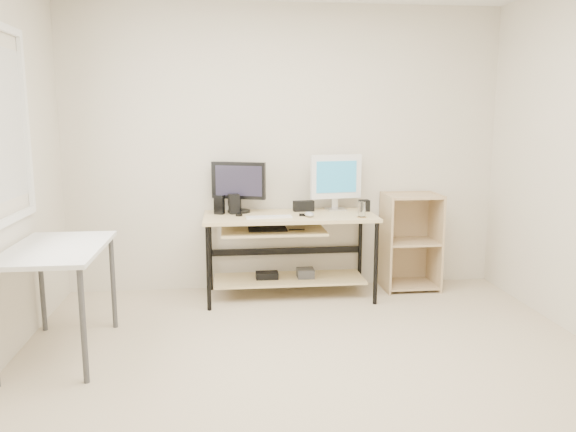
# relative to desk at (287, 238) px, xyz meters

# --- Properties ---
(room) EXTENTS (4.01, 4.01, 2.62)m
(room) POSITION_rel_desk_xyz_m (-0.11, -1.62, 0.78)
(room) COLOR beige
(room) RESTS_ON ground
(desk) EXTENTS (1.50, 0.65, 0.75)m
(desk) POSITION_rel_desk_xyz_m (0.00, 0.00, 0.00)
(desk) COLOR beige
(desk) RESTS_ON ground
(side_table) EXTENTS (0.60, 1.00, 0.75)m
(side_table) POSITION_rel_desk_xyz_m (-1.65, -1.06, 0.13)
(side_table) COLOR white
(side_table) RESTS_ON ground
(shelf_unit) EXTENTS (0.50, 0.40, 0.90)m
(shelf_unit) POSITION_rel_desk_xyz_m (1.18, 0.16, -0.09)
(shelf_unit) COLOR tan
(shelf_unit) RESTS_ON ground
(black_monitor) EXTENTS (0.48, 0.22, 0.45)m
(black_monitor) POSITION_rel_desk_xyz_m (-0.41, 0.17, 0.47)
(black_monitor) COLOR black
(black_monitor) RESTS_ON desk
(white_imac) EXTENTS (0.48, 0.15, 0.51)m
(white_imac) POSITION_rel_desk_xyz_m (0.48, 0.19, 0.51)
(white_imac) COLOR silver
(white_imac) RESTS_ON desk
(keyboard) EXTENTS (0.40, 0.13, 0.01)m
(keyboard) POSITION_rel_desk_xyz_m (-0.17, -0.14, 0.22)
(keyboard) COLOR white
(keyboard) RESTS_ON desk
(mouse) EXTENTS (0.10, 0.13, 0.04)m
(mouse) POSITION_rel_desk_xyz_m (0.18, -0.13, 0.23)
(mouse) COLOR #BBBBC0
(mouse) RESTS_ON desk
(center_speaker) EXTENTS (0.19, 0.09, 0.09)m
(center_speaker) POSITION_rel_desk_xyz_m (0.17, 0.17, 0.26)
(center_speaker) COLOR black
(center_speaker) RESTS_ON desk
(speaker_left) EXTENTS (0.11, 0.11, 0.18)m
(speaker_left) POSITION_rel_desk_xyz_m (-0.46, 0.09, 0.30)
(speaker_left) COLOR black
(speaker_left) RESTS_ON desk
(speaker_right) EXTENTS (0.09, 0.09, 0.10)m
(speaker_right) POSITION_rel_desk_xyz_m (0.72, 0.11, 0.26)
(speaker_right) COLOR black
(speaker_right) RESTS_ON desk
(audio_controller) EXTENTS (0.10, 0.08, 0.17)m
(audio_controller) POSITION_rel_desk_xyz_m (-0.59, 0.09, 0.30)
(audio_controller) COLOR black
(audio_controller) RESTS_ON desk
(volume_puck) EXTENTS (0.07, 0.07, 0.02)m
(volume_puck) POSITION_rel_desk_xyz_m (-0.42, -0.02, 0.22)
(volume_puck) COLOR black
(volume_puck) RESTS_ON desk
(smartphone) EXTENTS (0.07, 0.11, 0.01)m
(smartphone) POSITION_rel_desk_xyz_m (0.13, -0.05, 0.22)
(smartphone) COLOR black
(smartphone) RESTS_ON desk
(coaster) EXTENTS (0.11, 0.11, 0.01)m
(coaster) POSITION_rel_desk_xyz_m (0.62, -0.21, 0.21)
(coaster) COLOR #AD824E
(coaster) RESTS_ON desk
(drinking_glass) EXTENTS (0.08, 0.08, 0.13)m
(drinking_glass) POSITION_rel_desk_xyz_m (0.62, -0.21, 0.28)
(drinking_glass) COLOR white
(drinking_glass) RESTS_ON coaster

